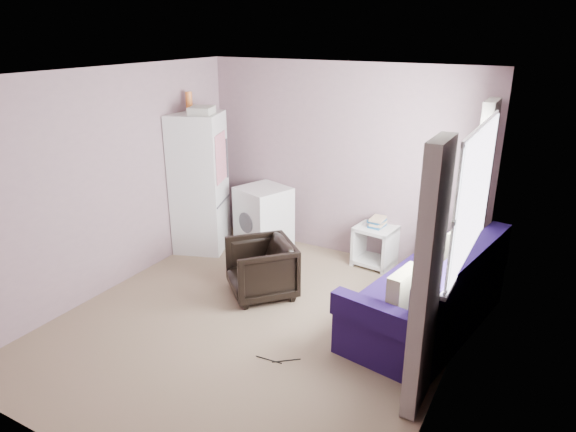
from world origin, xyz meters
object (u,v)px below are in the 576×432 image
(fridge, at_px, (199,182))
(side_table, at_px, (376,242))
(sofa, at_px, (431,298))
(washing_machine, at_px, (264,216))
(armchair, at_px, (261,266))

(fridge, bearing_deg, side_table, -4.31)
(sofa, bearing_deg, side_table, 141.09)
(side_table, xyz_separation_m, sofa, (0.99, -1.14, 0.03))
(fridge, relative_size, washing_machine, 2.47)
(side_table, distance_m, sofa, 1.51)
(armchair, relative_size, sofa, 0.33)
(washing_machine, relative_size, side_table, 1.32)
(armchair, relative_size, washing_machine, 0.83)
(washing_machine, xyz_separation_m, sofa, (2.54, -0.93, -0.11))
(sofa, bearing_deg, washing_machine, 169.93)
(armchair, relative_size, fridge, 0.34)
(armchair, bearing_deg, side_table, 100.87)
(sofa, bearing_deg, armchair, -162.49)
(fridge, relative_size, side_table, 3.26)
(washing_machine, bearing_deg, side_table, 26.98)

